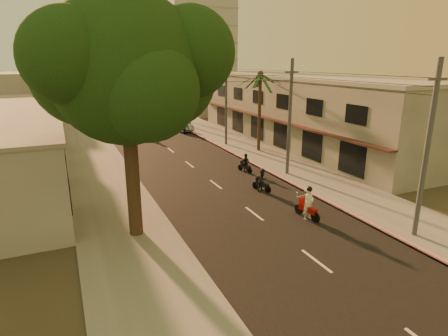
{
  "coord_description": "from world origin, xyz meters",
  "views": [
    {
      "loc": [
        -10.02,
        -16.25,
        8.83
      ],
      "look_at": [
        -0.31,
        5.77,
        1.9
      ],
      "focal_mm": 30.0,
      "sensor_mm": 36.0,
      "label": 1
    }
  ],
  "objects": [
    {
      "name": "palm_tree",
      "position": [
        8.0,
        16.0,
        7.15
      ],
      "size": [
        5.0,
        5.0,
        8.2
      ],
      "color": "black",
      "rests_on": "ground"
    },
    {
      "name": "scooter_far_c",
      "position": [
        1.85,
        38.38,
        0.8
      ],
      "size": [
        0.97,
        1.79,
        1.76
      ],
      "rotation": [
        0.0,
        0.0,
        -0.15
      ],
      "color": "black",
      "rests_on": "ground"
    },
    {
      "name": "sidewalk_right",
      "position": [
        7.5,
        20.0,
        0.06
      ],
      "size": [
        5.0,
        140.0,
        0.12
      ],
      "primitive_type": "cube",
      "color": "slate",
      "rests_on": "ground"
    },
    {
      "name": "scooter_far_b",
      "position": [
        4.2,
        28.07,
        0.83
      ],
      "size": [
        1.58,
        1.69,
        1.79
      ],
      "rotation": [
        0.0,
        0.0,
        -0.44
      ],
      "color": "black",
      "rests_on": "ground"
    },
    {
      "name": "ground",
      "position": [
        0.0,
        0.0,
        0.0
      ],
      "size": [
        160.0,
        160.0,
        0.0
      ],
      "primitive_type": "plane",
      "color": "#383023",
      "rests_on": "ground"
    },
    {
      "name": "scooter_far_a",
      "position": [
        -0.9,
        26.83,
        0.75
      ],
      "size": [
        0.81,
        1.69,
        1.66
      ],
      "rotation": [
        0.0,
        0.0,
        -0.05
      ],
      "color": "black",
      "rests_on": "ground"
    },
    {
      "name": "scooter_red",
      "position": [
        2.48,
        0.12,
        0.88
      ],
      "size": [
        0.85,
        2.02,
        2.0
      ],
      "rotation": [
        0.0,
        0.0,
        0.11
      ],
      "color": "black",
      "rests_on": "ground"
    },
    {
      "name": "road",
      "position": [
        0.0,
        20.0,
        0.01
      ],
      "size": [
        10.0,
        140.0,
        0.02
      ],
      "primitive_type": "cube",
      "color": "black",
      "rests_on": "ground"
    },
    {
      "name": "filler_right",
      "position": [
        14.0,
        45.0,
        3.0
      ],
      "size": [
        8.0,
        14.0,
        6.0
      ],
      "primitive_type": "cube",
      "color": "#9F9B8F",
      "rests_on": "ground"
    },
    {
      "name": "curb_stripe",
      "position": [
        5.1,
        15.0,
        0.1
      ],
      "size": [
        0.2,
        60.0,
        0.2
      ],
      "primitive_type": "cube",
      "color": "red",
      "rests_on": "ground"
    },
    {
      "name": "sidewalk_left",
      "position": [
        -7.5,
        20.0,
        0.06
      ],
      "size": [
        5.0,
        140.0,
        0.12
      ],
      "primitive_type": "cube",
      "color": "slate",
      "rests_on": "ground"
    },
    {
      "name": "shophouse_row",
      "position": [
        13.95,
        18.0,
        3.65
      ],
      "size": [
        8.8,
        34.2,
        7.3
      ],
      "color": "gray",
      "rests_on": "ground"
    },
    {
      "name": "filler_left_near",
      "position": [
        -14.0,
        34.0,
        2.2
      ],
      "size": [
        8.0,
        14.0,
        4.4
      ],
      "primitive_type": "cube",
      "color": "#9F9B8F",
      "rests_on": "ground"
    },
    {
      "name": "utility_poles",
      "position": [
        6.2,
        20.0,
        6.54
      ],
      "size": [
        1.2,
        48.26,
        9.0
      ],
      "color": "#38383A",
      "rests_on": "ground"
    },
    {
      "name": "scooter_mid_b",
      "position": [
        3.47,
        9.99,
        0.72
      ],
      "size": [
        1.08,
        1.56,
        1.58
      ],
      "rotation": [
        0.0,
        0.0,
        0.29
      ],
      "color": "black",
      "rests_on": "ground"
    },
    {
      "name": "distant_tower",
      "position": [
        16.0,
        56.0,
        14.0
      ],
      "size": [
        12.1,
        12.1,
        28.0
      ],
      "color": "#B7B5B2",
      "rests_on": "ground"
    },
    {
      "name": "left_building",
      "position": [
        -13.98,
        14.0,
        2.6
      ],
      "size": [
        8.2,
        24.2,
        5.2
      ],
      "color": "#9F9B8F",
      "rests_on": "ground"
    },
    {
      "name": "filler_left_far",
      "position": [
        -14.0,
        52.0,
        3.5
      ],
      "size": [
        8.0,
        14.0,
        7.0
      ],
      "primitive_type": "cube",
      "color": "#9F9B8F",
      "rests_on": "ground"
    },
    {
      "name": "broadleaf_tree",
      "position": [
        -6.61,
        2.14,
        8.48
      ],
      "size": [
        9.6,
        8.7,
        12.1
      ],
      "color": "black",
      "rests_on": "ground"
    },
    {
      "name": "parked_car",
      "position": [
        4.24,
        30.28,
        0.77
      ],
      "size": [
        3.2,
        5.22,
        1.54
      ],
      "primitive_type": "imported",
      "rotation": [
        0.0,
        0.0,
        0.17
      ],
      "color": "#9FA1A7",
      "rests_on": "ground"
    },
    {
      "name": "scooter_mid_a",
      "position": [
        2.42,
        5.34,
        0.76
      ],
      "size": [
        1.13,
        1.63,
        1.66
      ],
      "rotation": [
        0.0,
        0.0,
        0.33
      ],
      "color": "black",
      "rests_on": "ground"
    }
  ]
}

